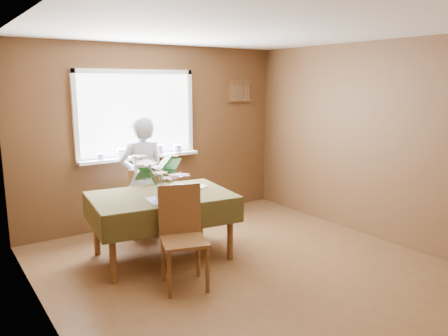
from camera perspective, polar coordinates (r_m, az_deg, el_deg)
floor at (r=4.77m, az=3.85°, el=-13.56°), size 4.50×4.50×0.00m
ceiling at (r=4.36m, az=4.30°, el=17.82°), size 4.50×4.50×0.00m
wall_back at (r=6.29m, az=-8.82°, el=4.27°), size 4.00×0.00×4.00m
wall_left at (r=3.54m, az=-22.24°, el=-1.80°), size 0.00×4.50×4.50m
wall_right at (r=5.84m, az=19.64°, el=3.22°), size 0.00×4.50×4.50m
window_assembly at (r=6.11m, az=-11.11°, el=4.97°), size 1.72×0.20×1.22m
spoon_rack at (r=6.97m, az=2.11°, el=10.00°), size 0.44×0.05×0.33m
dining_table at (r=4.99m, az=-8.17°, el=-4.42°), size 1.67×1.25×0.76m
chair_far at (r=5.78m, az=-10.48°, el=-3.99°), size 0.48×0.48×0.91m
chair_near at (r=4.37m, az=-5.47°, el=-8.30°), size 0.54×0.54×1.00m
seated_woman at (r=5.62m, az=-10.57°, el=-1.39°), size 0.63×0.47×1.58m
flower_bouquet at (r=4.72m, az=-8.33°, el=-0.46°), size 0.53×0.53×0.46m
side_plate at (r=5.26m, az=-3.56°, el=-2.43°), size 0.31×0.31×0.01m
table_knife at (r=4.77m, az=-5.31°, el=-3.85°), size 0.11×0.20×0.00m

